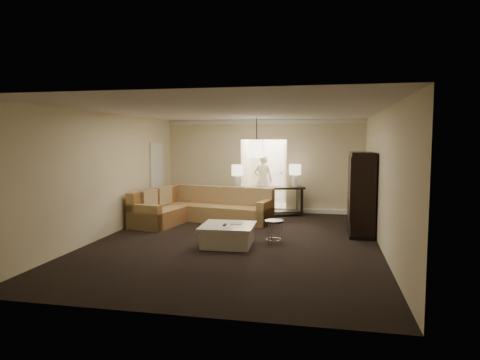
% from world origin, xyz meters
% --- Properties ---
extents(ground, '(8.00, 8.00, 0.00)m').
position_xyz_m(ground, '(0.00, 0.00, 0.00)').
color(ground, black).
rests_on(ground, ground).
extents(wall_back, '(6.00, 0.04, 2.80)m').
position_xyz_m(wall_back, '(0.00, 4.00, 1.40)').
color(wall_back, beige).
rests_on(wall_back, ground).
extents(wall_front, '(6.00, 0.04, 2.80)m').
position_xyz_m(wall_front, '(0.00, -4.00, 1.40)').
color(wall_front, beige).
rests_on(wall_front, ground).
extents(wall_left, '(0.04, 8.00, 2.80)m').
position_xyz_m(wall_left, '(-3.00, 0.00, 1.40)').
color(wall_left, beige).
rests_on(wall_left, ground).
extents(wall_right, '(0.04, 8.00, 2.80)m').
position_xyz_m(wall_right, '(3.00, 0.00, 1.40)').
color(wall_right, beige).
rests_on(wall_right, ground).
extents(ceiling, '(6.00, 8.00, 0.02)m').
position_xyz_m(ceiling, '(0.00, 0.00, 2.80)').
color(ceiling, silver).
rests_on(ceiling, wall_back).
extents(crown_molding, '(6.00, 0.10, 0.12)m').
position_xyz_m(crown_molding, '(0.00, 3.95, 2.73)').
color(crown_molding, white).
rests_on(crown_molding, wall_back).
extents(baseboard, '(6.00, 0.10, 0.12)m').
position_xyz_m(baseboard, '(0.00, 3.95, 0.06)').
color(baseboard, white).
rests_on(baseboard, ground).
extents(side_door, '(0.05, 0.90, 2.10)m').
position_xyz_m(side_door, '(-2.97, 2.80, 1.05)').
color(side_door, white).
rests_on(side_door, ground).
extents(foyer, '(1.44, 2.02, 2.80)m').
position_xyz_m(foyer, '(0.00, 5.34, 1.30)').
color(foyer, beige).
rests_on(foyer, ground).
extents(sectional_sofa, '(3.45, 2.58, 0.92)m').
position_xyz_m(sectional_sofa, '(-1.46, 1.94, 0.37)').
color(sectional_sofa, brown).
rests_on(sectional_sofa, ground).
extents(coffee_table, '(1.13, 1.13, 0.46)m').
position_xyz_m(coffee_table, '(-0.09, -0.40, 0.22)').
color(coffee_table, white).
rests_on(coffee_table, ground).
extents(console_table, '(2.22, 1.21, 0.84)m').
position_xyz_m(console_table, '(0.21, 3.20, 0.50)').
color(console_table, black).
rests_on(console_table, ground).
extents(armoire, '(0.57, 1.33, 1.91)m').
position_xyz_m(armoire, '(2.69, 1.25, 0.91)').
color(armoire, black).
rests_on(armoire, ground).
extents(drink_table, '(0.40, 0.40, 0.50)m').
position_xyz_m(drink_table, '(0.83, -0.06, 0.36)').
color(drink_table, black).
rests_on(drink_table, ground).
extents(table_lamp_left, '(0.34, 0.34, 0.64)m').
position_xyz_m(table_lamp_left, '(-0.58, 2.91, 1.27)').
color(table_lamp_left, white).
rests_on(table_lamp_left, console_table).
extents(table_lamp_right, '(0.34, 0.34, 0.64)m').
position_xyz_m(table_lamp_right, '(1.00, 3.49, 1.27)').
color(table_lamp_right, white).
rests_on(table_lamp_right, console_table).
extents(pendant_light, '(0.38, 0.38, 1.09)m').
position_xyz_m(pendant_light, '(0.00, 2.70, 1.95)').
color(pendant_light, black).
rests_on(pendant_light, ceiling).
extents(person, '(0.71, 0.49, 1.91)m').
position_xyz_m(person, '(-0.14, 4.93, 0.96)').
color(person, beige).
rests_on(person, ground).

